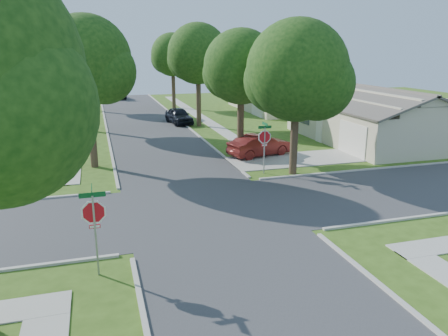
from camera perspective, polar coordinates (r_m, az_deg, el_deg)
The scene contains 19 objects.
ground at distance 19.81m, azimuth -2.52°, elevation -5.44°, with size 100.00×100.00×0.00m, color #324F15.
road_ns at distance 19.81m, azimuth -2.52°, elevation -5.43°, with size 7.00×100.00×0.02m, color #333335.
sidewalk_ne at distance 45.75m, azimuth -3.01°, elevation 6.65°, with size 1.20×40.00×0.04m, color #9E9B91.
sidewalk_nw at distance 44.56m, azimuth -18.52°, elevation 5.62°, with size 1.20×40.00×0.04m, color #9E9B91.
driveway at distance 28.81m, azimuth 9.38°, elevation 1.14°, with size 8.80×3.60×0.05m, color #9E9B91.
stop_sign_sw at distance 14.20m, azimuth -16.62°, elevation -6.03°, with size 1.05×0.80×2.98m.
stop_sign_ne at distance 24.95m, azimuth 5.32°, elevation 3.78°, with size 1.05×0.80×2.98m.
tree_e_near at distance 28.52m, azimuth 2.34°, elevation 12.63°, with size 4.97×4.80×8.28m.
tree_e_mid at distance 40.04m, azimuth -3.34°, elevation 14.33°, with size 5.59×5.40×9.21m.
tree_e_far at distance 52.78m, azimuth -6.68°, elevation 14.25°, with size 5.17×5.00×8.72m.
tree_w_near at distance 26.99m, azimuth -17.41°, elevation 12.79°, with size 5.38×5.20×8.97m.
tree_w_mid at distance 38.98m, azimuth -17.34°, elevation 13.99°, with size 5.80×5.60×9.56m.
tree_w_far at distance 52.00m, azimuth -17.20°, elevation 13.14°, with size 4.76×4.60×8.04m.
tree_ne_corner at distance 24.69m, azimuth 9.62°, elevation 11.86°, with size 5.80×5.60×8.66m.
house_ne_near at distance 35.86m, azimuth 18.55°, elevation 5.80°, with size 8.42×13.60×4.23m.
house_ne_far at distance 51.50m, azimuth 7.06°, elevation 9.23°, with size 8.42×13.60×4.23m.
car_driveway at distance 29.32m, azimuth 4.74°, elevation 2.97°, with size 1.55×4.44×1.46m, color #5D1613.
car_curb_east at distance 42.10m, azimuth -5.91°, elevation 6.81°, with size 1.78×4.41×1.50m, color black.
car_curb_west at distance 64.13m, azimuth -13.71°, elevation 9.40°, with size 1.95×4.80×1.39m, color black.
Camera 1 is at (-4.41, -17.96, 7.10)m, focal length 35.00 mm.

